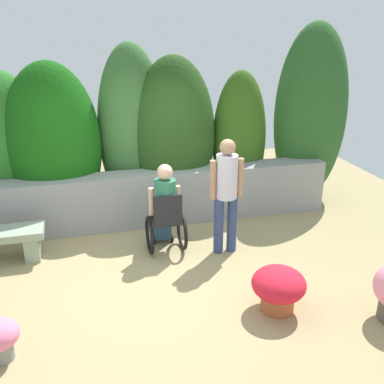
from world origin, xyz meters
name	(u,v)px	position (x,y,z in m)	size (l,w,h in m)	color
ground_plane	(154,273)	(0.00, 0.00, 0.00)	(10.76, 10.76, 0.00)	tan
stone_retaining_wall	(136,199)	(0.00, 1.58, 0.44)	(6.53, 0.45, 0.89)	gray
hedge_backdrop	(114,138)	(-0.26, 2.11, 1.36)	(8.05, 1.26, 3.18)	#2C6B22
person_in_wheelchair	(165,211)	(0.29, 0.60, 0.62)	(0.53, 0.66, 1.33)	black
person_standing_companion	(226,189)	(1.11, 0.33, 0.97)	(0.49, 0.30, 1.68)	navy
flower_pot_terracotta_by_wall	(279,287)	(1.26, -1.16, 0.30)	(0.63, 0.63, 0.53)	#A95630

